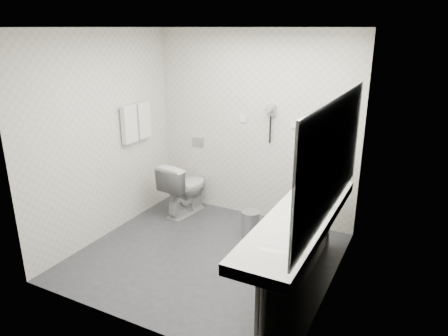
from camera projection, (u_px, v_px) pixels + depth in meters
The scene contains 31 objects.
floor at pixel (206, 256), 4.80m from camera, with size 2.80×2.80×0.00m, color #2B2B30.
ceiling at pixel (203, 27), 3.99m from camera, with size 2.80×2.80×0.00m, color silver.
wall_back at pixel (254, 127), 5.49m from camera, with size 2.80×2.80×0.00m, color beige.
wall_front at pixel (124, 194), 3.30m from camera, with size 2.80×2.80×0.00m, color beige.
wall_left at pixel (104, 137), 5.00m from camera, with size 2.60×2.60×0.00m, color beige.
wall_right at pixel (338, 172), 3.79m from camera, with size 2.60×2.60×0.00m, color beige.
vanity_counter at pixel (300, 219), 3.88m from camera, with size 0.55×2.20×0.10m, color silver.
vanity_panel at pixel (300, 260), 4.01m from camera, with size 0.03×2.15×0.75m, color gray.
vanity_post_near at pixel (261, 326), 3.12m from camera, with size 0.06×0.06×0.75m, color silver.
vanity_post_far at pixel (329, 219), 4.87m from camera, with size 0.06×0.06×0.75m, color silver.
mirror at pixel (333, 157), 3.56m from camera, with size 0.02×2.20×1.05m, color #B2BCC6.
basin_near at pixel (275, 247), 3.32m from camera, with size 0.40×0.31×0.05m, color silver.
basin_far at pixel (318, 193), 4.42m from camera, with size 0.40×0.31×0.05m, color silver.
faucet_near at pixel (300, 243), 3.21m from camera, with size 0.04×0.04×0.15m, color silver.
faucet_far at pixel (338, 188), 4.31m from camera, with size 0.04×0.04×0.15m, color silver.
soap_bottle_a at pixel (312, 206), 3.94m from camera, with size 0.04×0.04×0.10m, color silver.
soap_bottle_b at pixel (298, 203), 4.02m from camera, with size 0.07×0.07×0.09m, color silver.
glass_left at pixel (330, 202), 3.99m from camera, with size 0.07×0.07×0.12m, color silver.
glass_right at pixel (317, 201), 4.03m from camera, with size 0.06×0.06×0.11m, color silver.
toilet at pixel (185, 188), 5.80m from camera, with size 0.42×0.74×0.75m, color silver.
flush_plate at pixel (198, 142), 5.94m from camera, with size 0.18×0.02×0.12m, color #B2B5BA.
pedal_bin at pixel (251, 224), 5.21m from camera, with size 0.23×0.23×0.32m, color #B2B5BA.
bin_lid at pixel (251, 212), 5.15m from camera, with size 0.23×0.23×0.01m, color #B2B5BA.
towel_rail at pixel (134, 105), 5.35m from camera, with size 0.02×0.02×0.62m, color silver.
towel_near at pixel (129, 124), 5.29m from camera, with size 0.07×0.24×0.48m, color silver.
towel_far at pixel (143, 120), 5.53m from camera, with size 0.07×0.24×0.48m, color silver.
dryer_cradle at pixel (271, 110), 5.28m from camera, with size 0.10×0.04×0.14m, color gray.
dryer_barrel at pixel (269, 109), 5.21m from camera, with size 0.08×0.08×0.14m, color gray.
dryer_cord at pixel (270, 130), 5.34m from camera, with size 0.02×0.02×0.35m, color black.
switch_plate_a at pixel (243, 119), 5.51m from camera, with size 0.09×0.02×0.09m, color silver.
switch_plate_b at pixel (294, 124), 5.21m from camera, with size 0.09×0.02×0.09m, color silver.
Camera 1 is at (2.11, -3.66, 2.50)m, focal length 33.40 mm.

